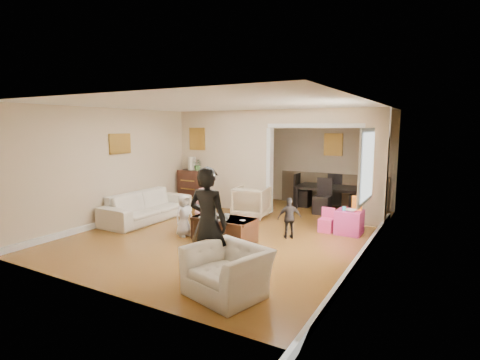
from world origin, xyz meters
The scene contains 27 objects.
floor centered at (0.00, 0.00, 0.00)m, with size 7.00×7.00×0.00m, color olive.
partition_left centered at (-1.38, 1.80, 1.30)m, with size 2.75×0.18×2.60m, color #CAB194.
partition_right centered at (2.48, 1.80, 1.30)m, with size 0.55×0.18×2.60m, color #CAB194.
partition_header centered at (1.10, 1.80, 2.42)m, with size 2.22×0.18×0.35m, color #CAB194.
window_pane centered at (2.73, -0.40, 1.55)m, with size 0.03×0.95×1.10m, color white.
framed_art_partition centered at (-2.20, 1.70, 1.85)m, with size 0.45×0.03×0.55m, color brown.
framed_art_sofa_wall centered at (-2.71, -0.60, 1.80)m, with size 0.03×0.55×0.40m, color brown.
framed_art_alcove centered at (1.10, 3.44, 1.70)m, with size 0.45×0.03×0.55m, color brown.
sofa centered at (-2.23, -0.30, 0.33)m, with size 2.27×0.89×0.66m, color white.
armchair_back centered at (-0.24, 1.19, 0.37)m, with size 0.79×0.81×0.74m, color tan.
armchair_front centered at (1.47, -2.74, 0.32)m, with size 0.98×0.86×0.64m, color white.
dresser centered at (-2.27, 1.53, 0.50)m, with size 0.73×0.41×1.00m, color #34150F.
table_lamp centered at (-2.27, 1.53, 1.18)m, with size 0.22×0.22×0.36m, color beige.
potted_plant centered at (-2.07, 1.53, 1.16)m, with size 0.28×0.24×0.31m, color #3C652C.
coffee_table centered at (0.19, -0.76, 0.22)m, with size 1.20×0.60×0.45m, color #321810.
coffee_cup centered at (0.29, -0.81, 0.50)m, with size 0.10×0.10×0.10m, color beige.
play_table centered at (2.19, 0.89, 0.24)m, with size 0.51×0.51×0.49m, color #E03B9B.
cereal_box centered at (2.31, 0.99, 0.64)m, with size 0.20×0.07×0.30m, color yellow.
cyan_cup centered at (2.09, 0.84, 0.53)m, with size 0.08×0.08×0.08m, color #27ABC5.
toy_block centered at (2.07, 1.01, 0.51)m, with size 0.08×0.06×0.05m, color red.
play_bowl centered at (2.24, 0.77, 0.52)m, with size 0.21×0.21×0.05m, color silver.
dining_table centered at (1.18, 2.97, 0.31)m, with size 1.74×0.97×0.61m, color black.
adult_person centered at (0.95, -2.41, 0.82)m, with size 0.60×0.39×1.64m, color black.
child_kneel_a centered at (-0.66, -0.91, 0.42)m, with size 0.41×0.27×0.85m, color silver.
child_kneel_b centered at (-0.51, -0.46, 0.47)m, with size 0.45×0.35×0.93m, color pink.
child_toddler centered at (1.24, -0.01, 0.41)m, with size 0.48×0.20×0.82m, color black.
craft_papers centered at (0.14, -0.81, 0.45)m, with size 0.94×0.45×0.00m.
Camera 1 is at (3.90, -6.69, 2.20)m, focal length 27.87 mm.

